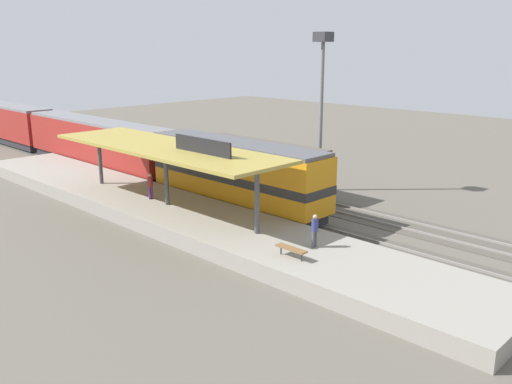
{
  "coord_description": "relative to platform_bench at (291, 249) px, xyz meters",
  "views": [
    {
      "loc": [
        -24.78,
        -27.6,
        10.71
      ],
      "look_at": [
        -1.38,
        -4.79,
        2.0
      ],
      "focal_mm": 38.49,
      "sensor_mm": 36.0,
      "label": 1
    }
  ],
  "objects": [
    {
      "name": "freight_car",
      "position": [
        10.6,
        12.41,
        0.63
      ],
      "size": [
        2.8,
        12.0,
        3.54
      ],
      "color": "#28282D",
      "rests_on": "track_far"
    },
    {
      "name": "light_mast",
      "position": [
        13.8,
        9.06,
        7.05
      ],
      "size": [
        1.1,
        1.1,
        11.7
      ],
      "color": "slate",
      "rests_on": "ground"
    },
    {
      "name": "person_walking",
      "position": [
        1.45,
        13.51,
        0.51
      ],
      "size": [
        0.34,
        0.34,
        1.71
      ],
      "color": "#663375",
      "rests_on": "platform"
    },
    {
      "name": "person_waiting",
      "position": [
        1.92,
        0.11,
        0.51
      ],
      "size": [
        0.34,
        0.34,
        1.71
      ],
      "color": "#4C4C51",
      "rests_on": "platform"
    },
    {
      "name": "track_far",
      "position": [
        10.6,
        11.65,
        -1.31
      ],
      "size": [
        3.2,
        110.0,
        0.16
      ],
      "color": "#4E4941",
      "rests_on": "ground"
    },
    {
      "name": "platform",
      "position": [
        1.4,
        11.65,
        -0.89
      ],
      "size": [
        6.0,
        44.0,
        0.9
      ],
      "primitive_type": "cube",
      "color": "gray",
      "rests_on": "ground"
    },
    {
      "name": "passenger_carriage_rear",
      "position": [
        6.0,
        48.86,
        0.97
      ],
      "size": [
        2.9,
        20.0,
        4.24
      ],
      "color": "#28282D",
      "rests_on": "track_near"
    },
    {
      "name": "locomotive",
      "position": [
        6.0,
        10.06,
        1.07
      ],
      "size": [
        2.93,
        14.43,
        4.44
      ],
      "color": "#28282D",
      "rests_on": "track_near"
    },
    {
      "name": "passenger_carriage_front",
      "position": [
        6.0,
        28.06,
        0.97
      ],
      "size": [
        2.9,
        20.0,
        4.24
      ],
      "color": "#28282D",
      "rests_on": "track_near"
    },
    {
      "name": "platform_bench",
      "position": [
        0.0,
        0.0,
        0.0
      ],
      "size": [
        0.44,
        1.7,
        0.5
      ],
      "color": "#333338",
      "rests_on": "platform"
    },
    {
      "name": "ground_plane",
      "position": [
        8.0,
        11.65,
        -1.34
      ],
      "size": [
        120.0,
        120.0,
        0.0
      ],
      "primitive_type": "plane",
      "color": "#5B564C"
    },
    {
      "name": "track_near",
      "position": [
        6.0,
        11.65,
        -1.31
      ],
      "size": [
        3.2,
        110.0,
        0.16
      ],
      "color": "#4E4941",
      "rests_on": "ground"
    },
    {
      "name": "station_canopy",
      "position": [
        1.4,
        11.55,
        3.19
      ],
      "size": [
        5.2,
        18.0,
        4.7
      ],
      "color": "#47474C",
      "rests_on": "platform"
    }
  ]
}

